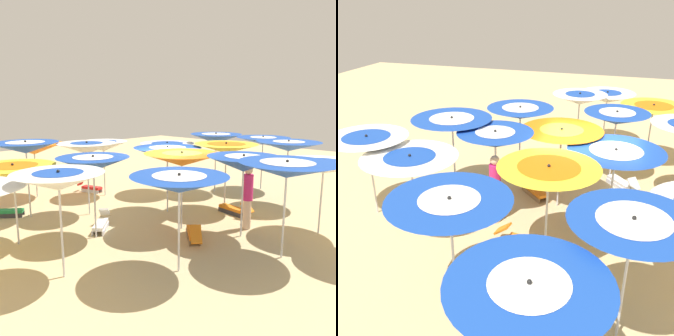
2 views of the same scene
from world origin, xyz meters
The scene contains 20 objects.
ground centered at (0.00, 0.00, -0.02)m, with size 39.77×39.77×0.04m, color #D1B57F.
beach_umbrella_0 centered at (-5.63, 0.00, 1.91)m, with size 2.09×2.09×2.16m.
beach_umbrella_1 centered at (-4.22, -0.85, 2.13)m, with size 1.91×1.91×2.38m.
beach_umbrella_2 centered at (-2.31, -2.49, 2.01)m, with size 2.15×2.15×2.26m.
beach_umbrella_3 centered at (-0.07, -3.85, 2.19)m, with size 2.27×2.27×2.43m.
beach_umbrella_4 centered at (1.64, -5.45, 2.05)m, with size 2.14×2.14×2.29m.
beach_umbrella_5 centered at (-4.11, 1.62, 1.98)m, with size 2.16×2.16×2.20m.
beach_umbrella_6 centered at (-2.41, 0.52, 2.10)m, with size 1.97×1.97×2.34m.
beach_umbrella_7 centered at (-0.26, -0.78, 2.10)m, with size 2.20×2.20×2.35m.
beach_umbrella_8 centered at (0.45, -2.38, 2.08)m, with size 2.01×2.01×2.35m.
beach_umbrella_9 centered at (2.21, -3.88, 1.94)m, with size 2.29×2.29×2.17m.
beach_umbrella_12 centered at (0.67, 0.68, 2.03)m, with size 2.28×2.28×2.29m.
beach_umbrella_13 centered at (2.27, -0.58, 2.16)m, with size 2.18×2.18×2.38m.
beach_umbrella_14 centered at (4.18, -1.93, 2.17)m, with size 2.25×2.25×2.40m.
beach_umbrella_18 centered at (4.04, 1.13, 2.23)m, with size 2.10×2.10×2.49m.
beach_umbrella_19 centered at (5.74, -0.09, 2.10)m, with size 2.24×2.24×2.31m.
lounger_1 centered at (1.99, -1.16, 0.19)m, with size 0.51×1.35×0.52m.
lounger_2 centered at (-1.94, 0.91, 0.19)m, with size 1.12×1.05×0.53m.
lounger_3 centered at (-0.72, -1.62, 0.20)m, with size 1.21×1.22×0.60m.
beachgoer_0 centered at (1.09, -2.18, 1.01)m, with size 0.30×0.30×1.90m.
Camera 2 is at (9.59, 0.84, 5.64)m, focal length 42.22 mm.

